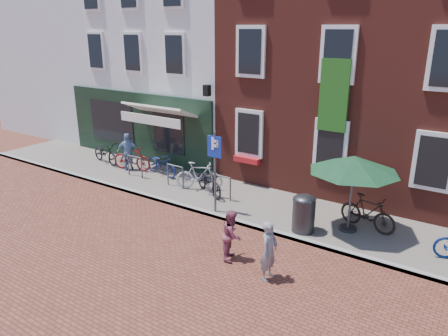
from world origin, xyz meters
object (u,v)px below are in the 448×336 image
Objects in this scene: parasol at (355,161)px; bicycle_2 at (161,164)px; woman at (269,251)px; bicycle_1 at (132,158)px; litter_bin at (304,211)px; bicycle_4 at (209,181)px; parking_sign at (215,160)px; boy at (232,235)px; cafe_person at (128,152)px; bicycle_0 at (105,153)px; bicycle_5 at (368,212)px; bicycle_3 at (199,176)px.

parasol is 7.76m from bicycle_2.
woman reaches higher than bicycle_1.
litter_bin reaches higher than bicycle_4.
parking_sign reaches higher than parasol.
cafe_person is (-7.08, 3.35, 0.20)m from boy.
boy is at bearing 76.23° from woman.
bicycle_4 is at bearing 22.76° from boy.
parking_sign is 3.94m from woman.
bicycle_0 is (-6.70, 1.52, -1.24)m from parking_sign.
parasol is 1.43× the size of bicycle_4.
litter_bin is 6.68m from bicycle_2.
bicycle_2 is 1.03× the size of bicycle_5.
woman reaches higher than boy.
bicycle_5 is (1.46, 1.12, -0.10)m from litter_bin.
parking_sign is at bearing -118.70° from bicycle_1.
cafe_person is at bearing 172.03° from litter_bin.
litter_bin is 8.12m from cafe_person.
woman is 0.86× the size of bicycle_3.
bicycle_2 is (2.99, 0.16, 0.00)m from bicycle_0.
parking_sign is 1.52× the size of bicycle_5.
cafe_person is at bearing -82.14° from bicycle_0.
cafe_person is (-9.08, 0.36, -1.30)m from parasol.
parking_sign is 1.96× the size of boy.
cafe_person is at bearing 164.81° from parking_sign.
woman reaches higher than bicycle_0.
parking_sign reaches higher than litter_bin.
woman is at bearing -103.59° from parasol.
parasol is at bearing -13.08° from woman.
bicycle_4 is at bearing 136.69° from cafe_person.
bicycle_5 reaches higher than bicycle_4.
bicycle_1 is 3.54m from bicycle_3.
litter_bin is 4.47m from bicycle_3.
parasol reaches higher than bicycle_3.
boy is 0.75× the size of bicycle_2.
litter_bin is at bearing -90.80° from bicycle_2.
bicycle_0 is at bearing 177.51° from parasol.
litter_bin is at bearing 132.83° from cafe_person.
bicycle_0 is at bearing 60.66° from bicycle_3.
parasol reaches higher than bicycle_2.
bicycle_1 is (0.14, 0.04, -0.25)m from cafe_person.
bicycle_0 and bicycle_4 have the same top height.
boy is at bearing -159.29° from bicycle_3.
woman is 1.25m from boy.
boy reaches higher than bicycle_1.
woman reaches higher than litter_bin.
cafe_person is at bearing 61.00° from bicycle_3.
bicycle_4 is at bearing 167.90° from litter_bin.
bicycle_0 is at bearing 104.36° from bicycle_2.
bicycle_4 is at bearing 132.48° from parking_sign.
woman is 0.84× the size of bicycle_0.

